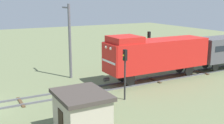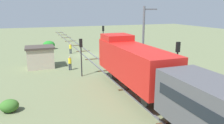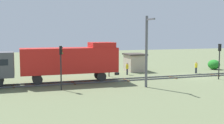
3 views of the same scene
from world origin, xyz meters
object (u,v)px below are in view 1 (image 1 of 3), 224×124
Objects in this scene: traffic_signal_mid at (125,65)px; traffic_signal_far at (149,44)px; locomotive at (156,54)px; catenary_mast at (70,39)px; worker_by_signal at (97,97)px; relay_hut at (82,114)px.

traffic_signal_mid is 0.93× the size of traffic_signal_far.
locomotive is 1.51× the size of catenary_mast.
traffic_signal_mid is 10.21m from traffic_signal_far.
worker_by_signal is at bearing -53.04° from traffic_signal_far.
catenary_mast is (-8.46, -1.52, 1.16)m from traffic_signal_mid.
locomotive is at bearing 54.96° from catenary_mast.
catenary_mast is (-1.46, -8.95, 0.94)m from traffic_signal_far.
locomotive is 6.82× the size of worker_by_signal.
traffic_signal_mid is at bearing -46.70° from traffic_signal_far.
traffic_signal_far is at bearing 154.30° from locomotive.
relay_hut is at bearing -17.54° from catenary_mast.
relay_hut is at bearing -53.28° from traffic_signal_mid.
traffic_signal_far is (-7.00, 7.43, 0.22)m from traffic_signal_mid.
traffic_signal_mid is 3.60m from worker_by_signal.
catenary_mast is (-5.06, -7.22, 1.31)m from locomotive.
catenary_mast is at bearing 162.46° from relay_hut.
locomotive is at bearing -25.70° from traffic_signal_far.
relay_hut is (4.10, -5.50, -1.53)m from traffic_signal_mid.
locomotive is 2.55× the size of traffic_signal_far.
traffic_signal_far is at bearing 133.30° from traffic_signal_mid.
relay_hut is (7.50, -11.19, -1.38)m from locomotive.
traffic_signal_far is 0.59× the size of catenary_mast.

